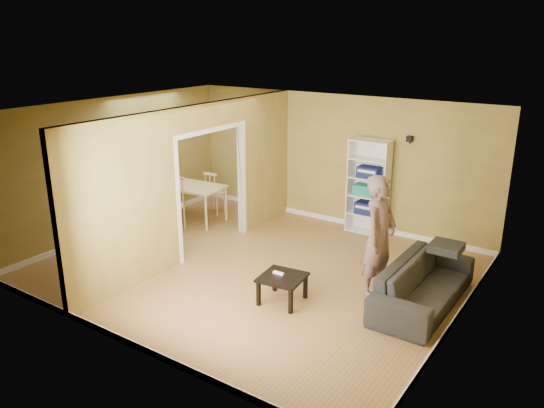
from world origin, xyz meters
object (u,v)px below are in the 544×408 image
(coffee_table, at_px, (282,280))
(person, at_px, (380,226))
(sofa, at_px, (424,277))
(chair_left, at_px, (165,191))
(chair_far, at_px, (215,192))
(chair_near, at_px, (172,204))
(bookshelf, at_px, (369,187))
(dining_table, at_px, (193,189))

(coffee_table, bearing_deg, person, 44.37)
(sofa, xyz_separation_m, coffee_table, (-1.70, -1.07, -0.07))
(coffee_table, relative_size, chair_left, 0.58)
(person, bearing_deg, chair_left, 82.61)
(chair_left, relative_size, chair_far, 1.13)
(person, distance_m, chair_left, 5.31)
(chair_near, bearing_deg, bookshelf, 31.19)
(bookshelf, height_order, dining_table, bookshelf)
(dining_table, bearing_deg, chair_far, 89.35)
(bookshelf, height_order, chair_far, bookshelf)
(sofa, distance_m, dining_table, 5.17)
(chair_left, height_order, chair_near, same)
(coffee_table, distance_m, dining_table, 3.90)
(bookshelf, bearing_deg, chair_far, -166.70)
(chair_left, bearing_deg, chair_near, 33.75)
(dining_table, bearing_deg, bookshelf, 23.76)
(chair_left, distance_m, chair_far, 1.05)
(chair_near, bearing_deg, dining_table, 87.18)
(sofa, height_order, bookshelf, bookshelf)
(sofa, xyz_separation_m, bookshelf, (-1.88, 2.24, 0.50))
(person, height_order, bookshelf, person)
(coffee_table, relative_size, chair_far, 0.65)
(dining_table, distance_m, chair_near, 0.64)
(person, bearing_deg, dining_table, 80.61)
(dining_table, height_order, chair_far, chair_far)
(person, distance_m, chair_near, 4.48)
(bookshelf, relative_size, dining_table, 1.52)
(person, bearing_deg, chair_near, 88.53)
(chair_near, xyz_separation_m, chair_far, (0.03, 1.28, -0.06))
(chair_near, distance_m, chair_far, 1.28)
(sofa, bearing_deg, chair_left, 82.62)
(bookshelf, bearing_deg, chair_left, -160.19)
(sofa, distance_m, chair_near, 5.13)
(coffee_table, relative_size, dining_table, 0.50)
(sofa, xyz_separation_m, person, (-0.69, -0.07, 0.65))
(chair_far, bearing_deg, dining_table, 84.54)
(bookshelf, height_order, chair_left, bookshelf)
(coffee_table, height_order, chair_far, chair_far)
(person, xyz_separation_m, chair_far, (-4.41, 1.56, -0.61))
(sofa, relative_size, person, 1.02)
(dining_table, relative_size, chair_left, 1.15)
(person, relative_size, chair_far, 2.30)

